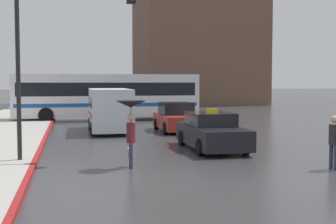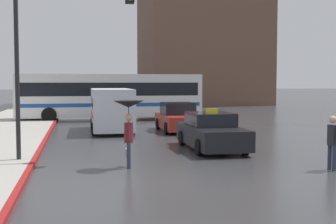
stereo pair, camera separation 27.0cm
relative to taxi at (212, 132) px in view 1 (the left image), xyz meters
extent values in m
plane|color=#38383A|center=(-2.17, -5.57, -0.65)|extent=(300.00, 300.00, 0.00)
cube|color=maroon|center=(-6.44, -5.57, -0.58)|extent=(0.16, 120.00, 0.14)
cube|color=black|center=(0.00, -0.05, -0.12)|extent=(1.80, 4.45, 0.74)
cube|color=black|center=(0.00, 0.18, 0.50)|extent=(1.58, 2.00, 0.50)
cylinder|color=black|center=(0.86, -1.42, -0.35)|extent=(0.20, 0.60, 0.60)
cylinder|color=black|center=(-0.85, -1.42, -0.35)|extent=(0.20, 0.60, 0.60)
cylinder|color=black|center=(0.86, 1.33, -0.35)|extent=(0.20, 0.60, 0.60)
cylinder|color=black|center=(-0.85, 1.33, -0.35)|extent=(0.20, 0.60, 0.60)
cube|color=yellow|center=(0.00, -0.05, 0.83)|extent=(0.44, 0.16, 0.16)
cube|color=#A52D23|center=(0.14, 6.62, -0.13)|extent=(1.80, 4.10, 0.72)
cube|color=black|center=(0.14, 6.83, 0.54)|extent=(1.58, 1.84, 0.63)
cylinder|color=black|center=(0.99, 5.35, -0.35)|extent=(0.20, 0.60, 0.60)
cylinder|color=black|center=(-0.72, 5.35, -0.35)|extent=(0.20, 0.60, 0.60)
cylinder|color=black|center=(0.99, 7.89, -0.35)|extent=(0.20, 0.60, 0.60)
cylinder|color=black|center=(-0.72, 7.89, -0.35)|extent=(0.20, 0.60, 0.60)
cube|color=silver|center=(-3.31, 7.26, 0.54)|extent=(2.05, 5.36, 2.07)
cube|color=black|center=(-3.31, 7.26, 0.91)|extent=(2.07, 4.94, 0.54)
cube|color=red|center=(-3.31, 7.26, 0.28)|extent=(2.08, 5.15, 0.14)
cylinder|color=black|center=(-2.38, 5.65, -0.34)|extent=(0.21, 0.63, 0.63)
cylinder|color=black|center=(-4.28, 5.67, -0.34)|extent=(0.21, 0.63, 0.63)
cylinder|color=black|center=(-2.34, 8.86, -0.34)|extent=(0.21, 0.63, 0.63)
cylinder|color=black|center=(-4.24, 8.88, -0.34)|extent=(0.21, 0.63, 0.63)
cube|color=silver|center=(-2.87, 14.65, 1.03)|extent=(12.38, 2.87, 2.83)
cube|color=black|center=(-2.87, 14.65, 1.45)|extent=(11.77, 2.87, 0.87)
cube|color=#194C9E|center=(-2.87, 14.65, 0.43)|extent=(12.02, 2.89, 0.24)
cylinder|color=black|center=(1.40, 15.98, -0.17)|extent=(0.97, 0.31, 0.96)
cylinder|color=black|center=(1.47, 13.58, -0.17)|extent=(0.97, 0.31, 0.96)
cylinder|color=black|center=(-6.91, 15.72, -0.17)|extent=(0.97, 0.31, 0.96)
cylinder|color=black|center=(-6.84, 13.32, -0.17)|extent=(0.97, 0.31, 0.96)
cylinder|color=#2D3347|center=(-3.56, -3.39, -0.27)|extent=(0.13, 0.13, 0.77)
cylinder|color=#2D3347|center=(-3.53, -3.17, -0.27)|extent=(0.13, 0.13, 0.77)
cylinder|color=maroon|center=(-3.55, -3.28, 0.42)|extent=(0.30, 0.30, 0.61)
sphere|color=tan|center=(-3.55, -3.28, 0.88)|extent=(0.22, 0.22, 0.22)
cylinder|color=maroon|center=(-3.57, -3.45, 0.46)|extent=(0.08, 0.08, 0.52)
cylinder|color=maroon|center=(-3.53, -3.10, 0.46)|extent=(0.08, 0.08, 0.52)
cone|color=black|center=(-3.55, -3.28, 1.28)|extent=(0.92, 0.92, 0.21)
cylinder|color=black|center=(-3.55, -3.28, 0.95)|extent=(0.02, 0.02, 0.66)
cube|color=white|center=(-3.57, -3.02, -0.23)|extent=(0.12, 0.19, 0.28)
cylinder|color=#2D3347|center=(2.27, -4.68, -0.28)|extent=(0.13, 0.13, 0.75)
cylinder|color=#2D3347|center=(2.29, -4.90, -0.28)|extent=(0.13, 0.13, 0.75)
cylinder|color=#28282D|center=(2.28, -4.79, 0.39)|extent=(0.33, 0.33, 0.59)
sphere|color=#DBAD89|center=(2.28, -4.79, 0.85)|extent=(0.22, 0.22, 0.22)
cylinder|color=#28282D|center=(2.26, -4.60, 0.43)|extent=(0.08, 0.08, 0.50)
cylinder|color=black|center=(-6.91, -1.87, 2.47)|extent=(0.14, 0.14, 6.25)
camera|label=1|loc=(-5.33, -17.19, 1.95)|focal=50.00mm
camera|label=2|loc=(-5.06, -17.24, 1.95)|focal=50.00mm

